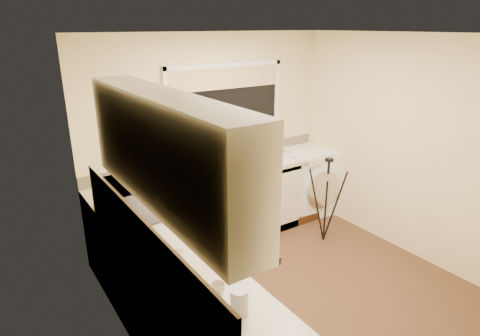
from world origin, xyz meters
name	(u,v)px	position (x,y,z in m)	size (l,w,h in m)	color
floor	(287,284)	(0.00, 0.00, 0.00)	(3.20, 3.20, 0.00)	brown
ceiling	(298,34)	(0.00, 0.00, 2.45)	(3.20, 3.20, 0.00)	white
wall_back	(211,137)	(0.00, 1.50, 1.23)	(3.20, 3.20, 0.00)	beige
wall_front	(446,240)	(0.00, -1.50, 1.23)	(3.20, 3.20, 0.00)	beige
wall_left	(123,215)	(-1.60, 0.00, 1.23)	(3.00, 3.00, 0.00)	beige
wall_right	(400,146)	(1.60, 0.00, 1.23)	(3.00, 3.00, 0.00)	beige
base_cabinet_back	(202,212)	(-0.33, 1.20, 0.43)	(2.55, 0.60, 0.86)	silver
base_cabinet_left	(184,313)	(-1.30, -0.30, 0.43)	(0.54, 2.40, 0.86)	silver
worktop_back	(225,171)	(0.00, 1.20, 0.88)	(3.20, 0.60, 0.04)	beige
worktop_left	(181,263)	(-1.30, -0.30, 0.88)	(0.60, 2.40, 0.04)	beige
upper_cabinet	(164,150)	(-1.44, -0.45, 1.80)	(0.28, 1.90, 0.70)	silver
splashback_left	(141,244)	(-1.59, -0.30, 1.12)	(0.02, 2.40, 0.45)	beige
splashback_back	(212,157)	(0.00, 1.49, 0.97)	(3.20, 0.02, 0.14)	beige
window_glass	(225,109)	(0.20, 1.49, 1.55)	(1.50, 0.02, 1.00)	black
window_blind	(226,78)	(0.20, 1.46, 1.92)	(1.50, 0.02, 0.25)	tan
windowsill	(228,151)	(0.20, 1.43, 1.04)	(1.60, 0.14, 0.03)	white
sink	(239,165)	(0.20, 1.20, 0.91)	(0.82, 0.46, 0.03)	tan
faucet	(230,153)	(0.20, 1.38, 1.02)	(0.03, 0.03, 0.24)	silver
washing_machine	(306,181)	(1.35, 1.21, 0.46)	(0.64, 0.62, 0.91)	white
laptop	(171,176)	(-0.68, 1.20, 0.96)	(0.36, 0.35, 0.21)	#ACABB4
kettle	(145,208)	(-1.26, 0.50, 1.00)	(0.15, 0.15, 0.19)	white
dish_rack	(275,157)	(0.74, 1.19, 0.93)	(0.37, 0.27, 0.05)	silver
tripod	(326,200)	(0.97, 0.46, 0.53)	(0.51, 0.51, 1.06)	black
glass_jug	(239,301)	(-1.26, -1.01, 0.98)	(0.11, 0.11, 0.16)	#B5BBC0
steel_jar	(178,258)	(-1.34, -0.33, 0.95)	(0.08, 0.08, 0.11)	silver
microwave	(134,199)	(-1.31, 0.61, 1.06)	(0.57, 0.39, 0.32)	white
plant_a	(185,150)	(-0.41, 1.41, 1.16)	(0.12, 0.08, 0.22)	#999999
plant_b	(212,143)	(-0.04, 1.42, 1.18)	(0.14, 0.11, 0.26)	#999999
plant_c	(226,142)	(0.16, 1.41, 1.17)	(0.13, 0.13, 0.23)	#999999
plant_d	(251,137)	(0.53, 1.41, 1.17)	(0.22, 0.19, 0.25)	#999999
soap_bottle_green	(267,135)	(0.77, 1.39, 1.17)	(0.09, 0.09, 0.23)	green
soap_bottle_clear	(276,135)	(0.92, 1.39, 1.14)	(0.08, 0.08, 0.17)	#999999
cup_back	(287,150)	(1.02, 1.27, 0.95)	(0.12, 0.12, 0.09)	beige
cup_left	(218,290)	(-1.29, -0.80, 0.95)	(0.10, 0.10, 0.09)	beige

